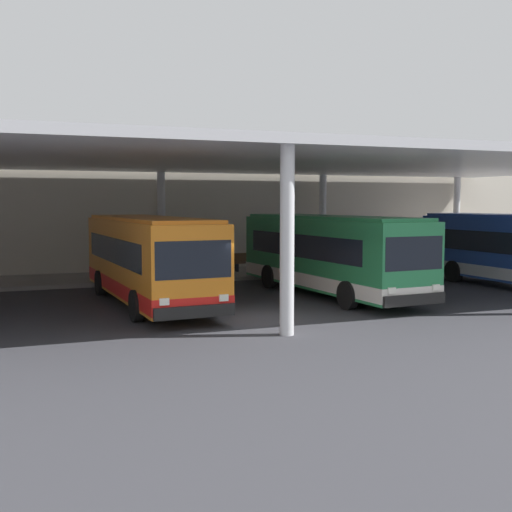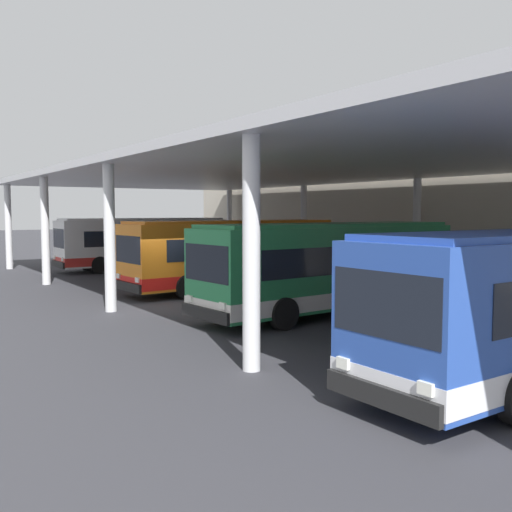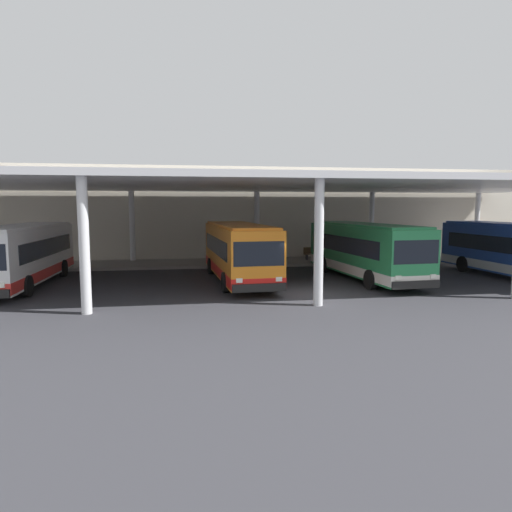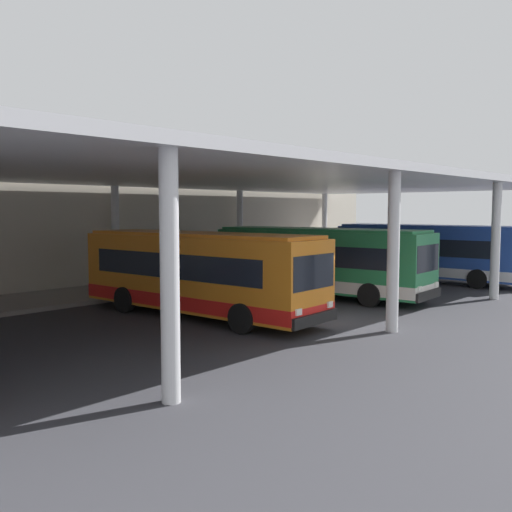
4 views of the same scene
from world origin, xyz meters
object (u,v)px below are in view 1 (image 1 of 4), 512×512
bus_second_bay (148,259)px  bench_waiting (249,261)px  trash_bin (307,260)px  bus_middle_bay (329,254)px

bus_second_bay → bench_waiting: size_ratio=5.92×
bus_second_bay → bench_waiting: bus_second_bay is taller
trash_bin → bench_waiting: bearing=176.3°
bus_second_bay → trash_bin: (9.91, 7.39, -0.98)m
bus_second_bay → bus_middle_bay: size_ratio=1.00×
bus_second_bay → trash_bin: 12.40m
bus_second_bay → trash_bin: bus_second_bay is taller
bus_middle_bay → trash_bin: 8.29m
bus_second_bay → bench_waiting: bearing=48.5°
bench_waiting → trash_bin: (3.19, -0.20, 0.01)m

